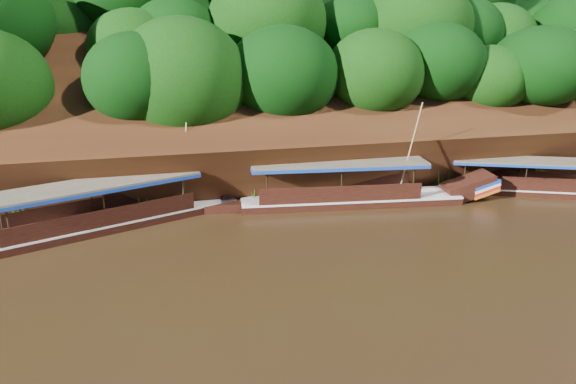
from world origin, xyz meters
name	(u,v)px	position (x,y,z in m)	size (l,w,h in m)	color
ground	(415,259)	(0.00, 0.00, 0.00)	(160.00, 160.00, 0.00)	black
riverbank	(293,129)	(-0.01, 22.73, 1.89)	(120.00, 30.06, 19.40)	#32180B
boat_0	(544,186)	(12.52, 7.37, 0.49)	(13.05, 6.80, 5.37)	black
boat_1	(364,194)	(0.65, 8.32, 0.61)	(15.79, 4.04, 6.75)	black
boat_2	(130,213)	(-12.94, 8.23, 0.58)	(15.89, 7.99, 6.91)	black
reeds	(295,188)	(-3.27, 9.66, 0.84)	(49.50, 2.12, 1.90)	#285E17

